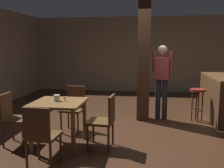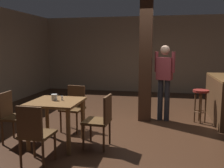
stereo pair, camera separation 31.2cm
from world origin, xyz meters
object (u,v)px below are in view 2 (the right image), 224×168
Objects in this scene: dining_table at (56,109)px; napkin_cup at (54,97)px; chair_south at (35,132)px; chair_north at (74,105)px; bar_stool_near at (201,98)px; bar_counter at (221,98)px; salt_shaker at (62,98)px; standing_person at (164,77)px; chair_east at (101,118)px; chair_west at (12,114)px.

dining_table is 7.80× the size of napkin_cup.
dining_table is 0.95× the size of chair_south.
bar_stool_near is at bearing 21.59° from chair_north.
bar_counter reaches higher than napkin_cup.
bar_counter reaches higher than bar_stool_near.
standing_person is at bearing 46.89° from salt_shaker.
bar_counter is (3.07, 1.31, 0.01)m from chair_north.
chair_east is 0.48× the size of bar_counter.
standing_person reaches higher than napkin_cup.
chair_west is 11.19× the size of salt_shaker.
salt_shaker is (-0.69, 0.02, 0.31)m from chair_east.
chair_east is 2.16m from standing_person.
dining_table is at bearing 3.00° from chair_west.
dining_table is at bearing -134.02° from standing_person.
dining_table is 10.58× the size of salt_shaker.
chair_north is at bearing 86.09° from napkin_cup.
napkin_cup is (-0.07, 0.83, 0.33)m from chair_south.
salt_shaker is (0.13, 0.02, -0.01)m from napkin_cup.
bar_stool_near is (1.82, 1.82, 0.05)m from chair_east.
chair_south is 3.70m from bar_stool_near.
chair_west is 1.20× the size of bar_stool_near.
chair_west is at bearing -143.95° from standing_person.
chair_east is 1.20× the size of bar_stool_near.
chair_west is 1.00× the size of chair_east.
standing_person reaches higher than chair_east.
chair_south is at bearing -134.07° from bar_stool_near.
napkin_cup is at bearing 4.56° from chair_west.
chair_south is 8.25× the size of napkin_cup.
dining_table is 3.19m from bar_stool_near.
chair_south is at bearing -131.79° from chair_east.
standing_person reaches higher than salt_shaker.
dining_table is 0.83m from chair_west.
standing_person reaches higher than bar_stool_near.
dining_table is 2.62m from standing_person.
chair_south is 11.19× the size of salt_shaker.
standing_person reaches higher than bar_counter.
chair_north is at bearing 90.64° from chair_south.
napkin_cup is at bearing -171.00° from salt_shaker.
standing_person is at bearing 178.39° from bar_stool_near.
chair_south is at bearing -87.50° from dining_table.
chair_south is (0.85, -0.77, 0.00)m from chair_west.
salt_shaker is (0.08, -0.78, 0.31)m from chair_north.
chair_east reaches higher than salt_shaker.
salt_shaker is (0.09, 0.04, 0.19)m from dining_table.
chair_east is at bearing 2.35° from chair_west.
napkin_cup is at bearing 94.99° from chair_south.
chair_south is at bearing -123.41° from standing_person.
salt_shaker reaches higher than bar_stool_near.
chair_west reaches higher than dining_table.
chair_west is at bearing -134.19° from chair_north.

